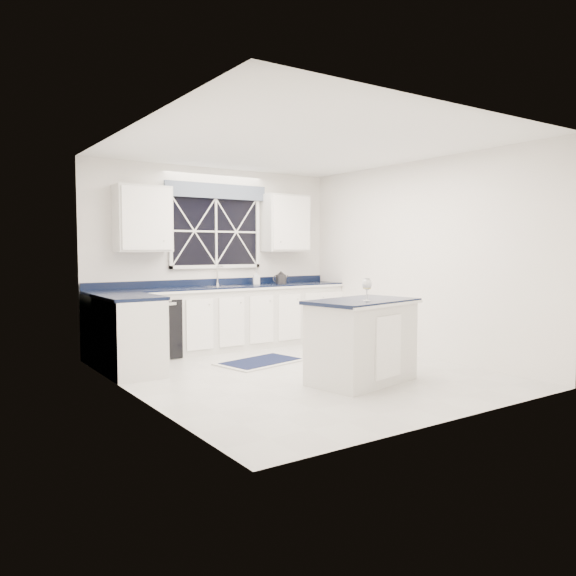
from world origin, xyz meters
TOP-DOWN VIEW (x-y plane):
  - ground at (0.00, 0.00)m, footprint 4.50×4.50m
  - back_wall at (0.00, 2.25)m, footprint 4.00×0.10m
  - base_cabinets at (-0.33, 1.78)m, footprint 3.99×1.60m
  - countertop at (0.00, 1.95)m, footprint 3.98×0.64m
  - dishwasher at (-1.10, 1.95)m, footprint 0.60×0.58m
  - window at (0.00, 2.20)m, footprint 1.65×0.09m
  - upper_cabinets at (0.00, 2.08)m, footprint 3.10×0.34m
  - faucet at (0.00, 2.14)m, footprint 0.05×0.20m
  - island at (0.30, -0.74)m, footprint 1.37×0.98m
  - rug at (-0.06, 0.82)m, footprint 1.23×0.90m
  - kettle at (1.04, 2.01)m, footprint 0.28×0.18m
  - wine_glass at (0.22, -0.91)m, footprint 0.11×0.11m
  - soap_bottle at (0.61, 2.05)m, footprint 0.13×0.13m

SIDE VIEW (x-z plane):
  - ground at x=0.00m, z-range 0.00..0.00m
  - rug at x=-0.06m, z-range 0.00..0.02m
  - dishwasher at x=-1.10m, z-range 0.00..0.82m
  - base_cabinets at x=-0.33m, z-range 0.00..0.90m
  - island at x=0.30m, z-range 0.00..0.93m
  - countertop at x=0.00m, z-range 0.90..0.94m
  - kettle at x=1.04m, z-range 0.93..1.13m
  - soap_bottle at x=0.61m, z-range 0.94..1.16m
  - faucet at x=0.00m, z-range 0.95..1.25m
  - wine_glass at x=0.22m, z-range 0.98..1.23m
  - back_wall at x=0.00m, z-range 0.00..2.70m
  - window at x=0.00m, z-range 1.20..2.46m
  - upper_cabinets at x=0.00m, z-range 1.45..2.35m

